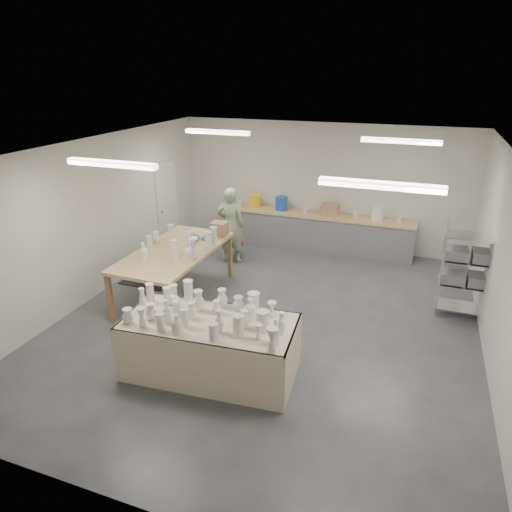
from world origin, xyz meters
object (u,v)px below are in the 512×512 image
at_px(work_table, 180,250).
at_px(potter, 231,225).
at_px(drying_table, 210,345).
at_px(red_stool, 236,244).

distance_m(work_table, potter, 1.95).
bearing_deg(drying_table, red_stool, 103.29).
height_order(drying_table, potter, potter).
bearing_deg(work_table, potter, 84.22).
xyz_separation_m(drying_table, red_stool, (-1.34, 4.23, -0.15)).
relative_size(drying_table, red_stool, 5.63).
distance_m(drying_table, red_stool, 4.44).
bearing_deg(work_table, red_stool, 85.01).
relative_size(work_table, potter, 1.52).
xyz_separation_m(drying_table, potter, (-1.34, 3.96, 0.41)).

